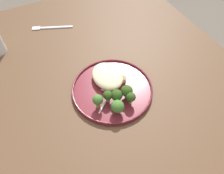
{
  "coord_description": "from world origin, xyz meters",
  "views": [
    {
      "loc": [
        -0.42,
        0.25,
        1.38
      ],
      "look_at": [
        0.0,
        0.03,
        0.76
      ],
      "focal_mm": 35.27,
      "sensor_mm": 36.0,
      "label": 1
    }
  ],
  "objects_px": {
    "seared_scallop_center_golden": "(122,79)",
    "broccoli_floret_split_head": "(118,107)",
    "seared_scallop_right_edge": "(107,72)",
    "dinner_fork": "(51,28)",
    "seared_scallop_half_hidden": "(107,77)",
    "broccoli_floret_right_tilted": "(128,91)",
    "broccoli_floret_small_sprig": "(131,97)",
    "broccoli_floret_tall_stalk": "(117,95)",
    "dinner_plate": "(112,89)",
    "broccoli_floret_center_pile": "(98,100)",
    "seared_scallop_left_edge": "(100,75)",
    "broccoli_floret_left_leaning": "(108,96)"
  },
  "relations": [
    {
      "from": "dinner_plate",
      "to": "broccoli_floret_center_pile",
      "type": "distance_m",
      "value": 0.1
    },
    {
      "from": "broccoli_floret_tall_stalk",
      "to": "broccoli_floret_left_leaning",
      "type": "xyz_separation_m",
      "value": [
        0.01,
        0.03,
        0.0
      ]
    },
    {
      "from": "broccoli_floret_left_leaning",
      "to": "seared_scallop_half_hidden",
      "type": "bearing_deg",
      "value": -24.01
    },
    {
      "from": "seared_scallop_center_golden",
      "to": "broccoli_floret_split_head",
      "type": "xyz_separation_m",
      "value": [
        -0.11,
        0.08,
        0.02
      ]
    },
    {
      "from": "seared_scallop_right_edge",
      "to": "seared_scallop_half_hidden",
      "type": "bearing_deg",
      "value": 153.26
    },
    {
      "from": "broccoli_floret_split_head",
      "to": "broccoli_floret_center_pile",
      "type": "height_order",
      "value": "broccoli_floret_center_pile"
    },
    {
      "from": "broccoli_floret_center_pile",
      "to": "broccoli_floret_right_tilted",
      "type": "distance_m",
      "value": 0.11
    },
    {
      "from": "broccoli_floret_tall_stalk",
      "to": "broccoli_floret_right_tilted",
      "type": "height_order",
      "value": "broccoli_floret_right_tilted"
    },
    {
      "from": "seared_scallop_half_hidden",
      "to": "broccoli_floret_center_pile",
      "type": "xyz_separation_m",
      "value": [
        -0.1,
        0.08,
        0.03
      ]
    },
    {
      "from": "dinner_plate",
      "to": "broccoli_floret_split_head",
      "type": "height_order",
      "value": "broccoli_floret_split_head"
    },
    {
      "from": "seared_scallop_right_edge",
      "to": "broccoli_floret_split_head",
      "type": "xyz_separation_m",
      "value": [
        -0.17,
        0.04,
        0.02
      ]
    },
    {
      "from": "seared_scallop_half_hidden",
      "to": "broccoli_floret_tall_stalk",
      "type": "height_order",
      "value": "broccoli_floret_tall_stalk"
    },
    {
      "from": "dinner_plate",
      "to": "broccoli_floret_tall_stalk",
      "type": "xyz_separation_m",
      "value": [
        -0.05,
        0.01,
        0.03
      ]
    },
    {
      "from": "broccoli_floret_right_tilted",
      "to": "seared_scallop_left_edge",
      "type": "bearing_deg",
      "value": 20.49
    },
    {
      "from": "dinner_fork",
      "to": "dinner_plate",
      "type": "bearing_deg",
      "value": -169.11
    },
    {
      "from": "seared_scallop_center_golden",
      "to": "dinner_fork",
      "type": "bearing_deg",
      "value": 17.28
    },
    {
      "from": "seared_scallop_half_hidden",
      "to": "broccoli_floret_split_head",
      "type": "xyz_separation_m",
      "value": [
        -0.14,
        0.03,
        0.02
      ]
    },
    {
      "from": "dinner_plate",
      "to": "seared_scallop_right_edge",
      "type": "height_order",
      "value": "seared_scallop_right_edge"
    },
    {
      "from": "broccoli_floret_split_head",
      "to": "dinner_fork",
      "type": "xyz_separation_m",
      "value": [
        0.55,
        0.06,
        -0.04
      ]
    },
    {
      "from": "seared_scallop_center_golden",
      "to": "broccoli_floret_split_head",
      "type": "distance_m",
      "value": 0.14
    },
    {
      "from": "seared_scallop_right_edge",
      "to": "broccoli_floret_tall_stalk",
      "type": "relative_size",
      "value": 0.63
    },
    {
      "from": "broccoli_floret_split_head",
      "to": "broccoli_floret_center_pile",
      "type": "bearing_deg",
      "value": 44.38
    },
    {
      "from": "seared_scallop_center_golden",
      "to": "broccoli_floret_right_tilted",
      "type": "relative_size",
      "value": 0.53
    },
    {
      "from": "seared_scallop_right_edge",
      "to": "broccoli_floret_small_sprig",
      "type": "bearing_deg",
      "value": -175.33
    },
    {
      "from": "seared_scallop_left_edge",
      "to": "dinner_fork",
      "type": "bearing_deg",
      "value": 10.44
    },
    {
      "from": "seared_scallop_half_hidden",
      "to": "broccoli_floret_tall_stalk",
      "type": "xyz_separation_m",
      "value": [
        -0.1,
        0.01,
        0.02
      ]
    },
    {
      "from": "seared_scallop_half_hidden",
      "to": "broccoli_floret_right_tilted",
      "type": "distance_m",
      "value": 0.11
    },
    {
      "from": "dinner_plate",
      "to": "broccoli_floret_right_tilted",
      "type": "height_order",
      "value": "broccoli_floret_right_tilted"
    },
    {
      "from": "broccoli_floret_right_tilted",
      "to": "broccoli_floret_small_sprig",
      "type": "distance_m",
      "value": 0.03
    },
    {
      "from": "dinner_plate",
      "to": "dinner_fork",
      "type": "xyz_separation_m",
      "value": [
        0.45,
        0.09,
        -0.01
      ]
    },
    {
      "from": "broccoli_floret_tall_stalk",
      "to": "broccoli_floret_split_head",
      "type": "height_order",
      "value": "broccoli_floret_split_head"
    },
    {
      "from": "dinner_fork",
      "to": "seared_scallop_center_golden",
      "type": "bearing_deg",
      "value": -162.72
    },
    {
      "from": "broccoli_floret_center_pile",
      "to": "seared_scallop_right_edge",
      "type": "bearing_deg",
      "value": -37.36
    },
    {
      "from": "broccoli_floret_small_sprig",
      "to": "broccoli_floret_tall_stalk",
      "type": "bearing_deg",
      "value": 49.2
    },
    {
      "from": "dinner_plate",
      "to": "seared_scallop_center_golden",
      "type": "relative_size",
      "value": 9.64
    },
    {
      "from": "broccoli_floret_left_leaning",
      "to": "broccoli_floret_right_tilted",
      "type": "bearing_deg",
      "value": -103.58
    },
    {
      "from": "seared_scallop_right_edge",
      "to": "broccoli_floret_center_pile",
      "type": "xyz_separation_m",
      "value": [
        -0.12,
        0.09,
        0.03
      ]
    },
    {
      "from": "seared_scallop_right_edge",
      "to": "dinner_fork",
      "type": "relative_size",
      "value": 0.18
    },
    {
      "from": "broccoli_floret_center_pile",
      "to": "dinner_fork",
      "type": "bearing_deg",
      "value": 1.31
    },
    {
      "from": "seared_scallop_center_golden",
      "to": "broccoli_floret_left_leaning",
      "type": "height_order",
      "value": "broccoli_floret_left_leaning"
    },
    {
      "from": "seared_scallop_right_edge",
      "to": "dinner_fork",
      "type": "xyz_separation_m",
      "value": [
        0.38,
        0.1,
        -0.02
      ]
    },
    {
      "from": "seared_scallop_center_golden",
      "to": "broccoli_floret_small_sprig",
      "type": "distance_m",
      "value": 0.1
    },
    {
      "from": "broccoli_floret_tall_stalk",
      "to": "broccoli_floret_left_leaning",
      "type": "bearing_deg",
      "value": 66.23
    },
    {
      "from": "seared_scallop_half_hidden",
      "to": "broccoli_floret_split_head",
      "type": "bearing_deg",
      "value": 167.49
    },
    {
      "from": "dinner_plate",
      "to": "broccoli_floret_tall_stalk",
      "type": "distance_m",
      "value": 0.06
    },
    {
      "from": "seared_scallop_center_golden",
      "to": "dinner_fork",
      "type": "height_order",
      "value": "seared_scallop_center_golden"
    },
    {
      "from": "seared_scallop_right_edge",
      "to": "dinner_fork",
      "type": "height_order",
      "value": "seared_scallop_right_edge"
    },
    {
      "from": "seared_scallop_left_edge",
      "to": "seared_scallop_right_edge",
      "type": "height_order",
      "value": "same"
    },
    {
      "from": "seared_scallop_center_golden",
      "to": "broccoli_floret_left_leaning",
      "type": "bearing_deg",
      "value": 122.57
    },
    {
      "from": "dinner_plate",
      "to": "dinner_fork",
      "type": "bearing_deg",
      "value": 10.89
    }
  ]
}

